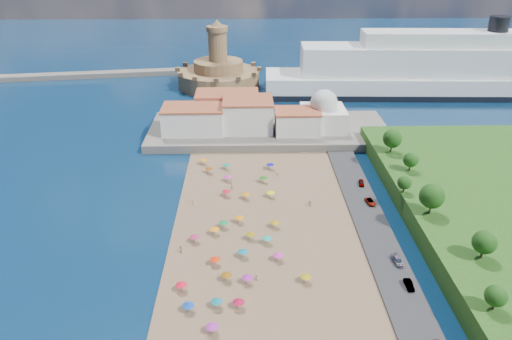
{
  "coord_description": "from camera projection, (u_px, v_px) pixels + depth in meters",
  "views": [
    {
      "loc": [
        1.17,
        -104.11,
        70.05
      ],
      "look_at": [
        4.0,
        25.0,
        8.0
      ],
      "focal_mm": 35.0,
      "sensor_mm": 36.0,
      "label": 1
    }
  ],
  "objects": [
    {
      "name": "beachgoers",
      "position": [
        235.0,
        252.0,
        118.43
      ],
      "size": [
        38.98,
        93.12,
        1.88
      ],
      "color": "tan",
      "rests_on": "beach"
    },
    {
      "name": "domed_building",
      "position": [
        323.0,
        113.0,
        184.82
      ],
      "size": [
        16.0,
        16.0,
        15.0
      ],
      "color": "silver",
      "rests_on": "terrace"
    },
    {
      "name": "beach_parasols",
      "position": [
        235.0,
        264.0,
        112.51
      ],
      "size": [
        30.06,
        114.99,
        2.2
      ],
      "color": "gray",
      "rests_on": "beach"
    },
    {
      "name": "cruise_ship",
      "position": [
        442.0,
        72.0,
        231.61
      ],
      "size": [
        165.32,
        30.12,
        35.98
      ],
      "color": "black",
      "rests_on": "ground"
    },
    {
      "name": "fortress",
      "position": [
        219.0,
        73.0,
        245.36
      ],
      "size": [
        40.0,
        40.0,
        32.4
      ],
      "color": "#906B48",
      "rests_on": "ground"
    },
    {
      "name": "breakwater",
      "position": [
        32.0,
        77.0,
        259.27
      ],
      "size": [
        199.03,
        34.77,
        2.6
      ],
      "primitive_type": "cube",
      "rotation": [
        0.0,
        0.0,
        0.14
      ],
      "color": "#59544C",
      "rests_on": "ground"
    },
    {
      "name": "waterfront_buildings",
      "position": [
        234.0,
        114.0,
        187.02
      ],
      "size": [
        57.0,
        29.0,
        11.0
      ],
      "color": "silver",
      "rests_on": "terrace"
    },
    {
      "name": "terrace",
      "position": [
        269.0,
        131.0,
        189.46
      ],
      "size": [
        90.0,
        36.0,
        3.0
      ],
      "primitive_type": "cube",
      "color": "#59544C",
      "rests_on": "ground"
    },
    {
      "name": "hillside_trees",
      "position": [
        447.0,
        214.0,
        116.51
      ],
      "size": [
        12.73,
        105.32,
        8.05
      ],
      "color": "#382314",
      "rests_on": "hillside"
    },
    {
      "name": "ground",
      "position": [
        242.0,
        242.0,
        124.13
      ],
      "size": [
        700.0,
        700.0,
        0.0
      ],
      "primitive_type": "plane",
      "color": "#071938",
      "rests_on": "ground"
    },
    {
      "name": "jetty",
      "position": [
        216.0,
        103.0,
        220.7
      ],
      "size": [
        18.0,
        70.0,
        2.4
      ],
      "primitive_type": "cube",
      "color": "#59544C",
      "rests_on": "ground"
    },
    {
      "name": "parked_cars",
      "position": [
        389.0,
        241.0,
        122.22
      ],
      "size": [
        2.62,
        69.96,
        1.36
      ],
      "color": "gray",
      "rests_on": "promenade"
    }
  ]
}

